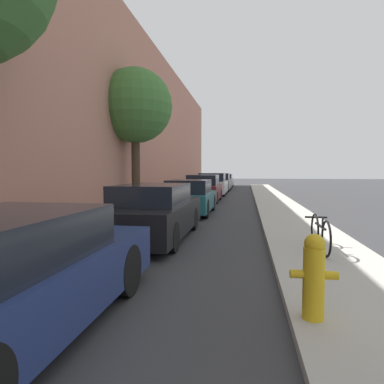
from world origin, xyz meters
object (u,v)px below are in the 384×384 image
Objects in this scene: parked_car_navy at (4,280)px; parked_car_grey at (220,182)px; street_tree_far at (135,107)px; fire_hydrant at (314,275)px; parked_car_silver at (224,181)px; bicycle at (320,233)px; parked_car_teal at (190,198)px; parked_car_white at (213,185)px; parked_car_black at (154,213)px; parked_car_maroon at (204,189)px.

parked_car_grey reaches higher than parked_car_navy.
fire_hydrant is at bearing -62.16° from street_tree_far.
parked_car_silver is at bearing 89.87° from parked_car_navy.
bicycle is at bearing -82.44° from parked_car_silver.
parked_car_navy is 32.10m from parked_car_silver.
parked_car_grey is at bearing 89.81° from parked_car_navy.
parked_car_grey is 2.78× the size of bicycle.
parked_car_silver is (0.07, 32.10, 0.04)m from parked_car_navy.
parked_car_teal is 21.97m from parked_car_silver.
parked_car_navy reaches higher than bicycle.
parked_car_white is at bearing 75.65° from street_tree_far.
parked_car_maroon is at bearing 90.32° from parked_car_black.
bicycle is at bearing -80.35° from parked_car_grey.
parked_car_maroon is 12.05m from bicycle.
parked_car_silver reaches higher than bicycle.
parked_car_grey is at bearing 90.00° from parked_car_black.
parked_car_white is at bearing -90.65° from parked_car_grey.
parked_car_silver is at bearing 83.35° from street_tree_far.
parked_car_silver is 5.03× the size of fire_hydrant.
parked_car_black is (0.08, 5.17, 0.03)m from parked_car_navy.
bicycle is at bearing 46.23° from parked_car_navy.
fire_hydrant is at bearing -84.53° from parked_car_silver.
parked_car_grey is (0.08, 25.84, 0.07)m from parked_car_navy.
parked_car_white is at bearing 90.23° from parked_car_black.
parked_car_white is (-0.00, 5.06, 0.03)m from parked_car_maroon.
parked_car_teal is at bearing 89.17° from parked_car_navy.
parked_car_maroon is 4.50× the size of fire_hydrant.
parked_car_black is 0.97× the size of parked_car_grey.
parked_car_grey is at bearing 80.52° from street_tree_far.
street_tree_far is at bearing 102.12° from parked_car_navy.
parked_car_black is 3.91m from bicycle.
parked_car_maroon reaches higher than fire_hydrant.
parked_car_grey is at bearing 90.23° from parked_car_teal.
parked_car_silver is (-0.01, 26.93, 0.01)m from parked_car_black.
parked_car_teal is at bearing 89.26° from parked_car_black.
fire_hydrant is (3.05, -14.66, -0.10)m from parked_car_maroon.
parked_car_navy is 1.09× the size of parked_car_teal.
parked_car_navy is at bearing -90.83° from parked_car_teal.
fire_hydrant is 3.30m from bicycle.
parked_car_grey is at bearing 99.02° from bicycle.
parked_car_white is 0.71× the size of street_tree_far.
parked_car_silver is (-0.01, 6.26, -0.04)m from parked_car_grey.
parked_car_black is 4.96m from parked_car_teal.
parked_car_black is 0.75× the size of street_tree_far.
parked_car_maroon reaches higher than parked_car_black.
parked_car_black is 10.24m from parked_car_maroon.
parked_car_black is 2.68× the size of bicycle.
parked_car_navy is at bearing -90.13° from parked_car_silver.
bicycle is (3.80, 3.97, -0.16)m from parked_car_navy.
street_tree_far is (-2.46, 5.91, 3.79)m from parked_car_black.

